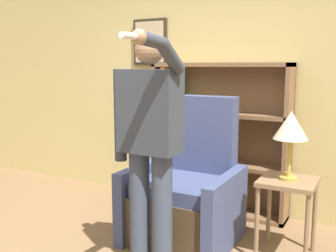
{
  "coord_description": "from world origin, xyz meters",
  "views": [
    {
      "loc": [
        1.6,
        -1.93,
        1.54
      ],
      "look_at": [
        0.14,
        0.73,
        1.07
      ],
      "focal_mm": 42.0,
      "sensor_mm": 36.0,
      "label": 1
    }
  ],
  "objects": [
    {
      "name": "bookcase",
      "position": [
        -0.02,
        1.87,
        0.77
      ],
      "size": [
        1.45,
        0.28,
        1.57
      ],
      "color": "brown",
      "rests_on": "ground_plane"
    },
    {
      "name": "person_standing",
      "position": [
        0.16,
        0.42,
        1.01
      ],
      "size": [
        0.58,
        0.78,
        1.75
      ],
      "color": "#384256",
      "rests_on": "ground_plane"
    },
    {
      "name": "table_lamp",
      "position": [
        0.99,
        1.18,
        1.06
      ],
      "size": [
        0.27,
        0.27,
        0.55
      ],
      "color": "gold",
      "rests_on": "side_table"
    },
    {
      "name": "wall_back",
      "position": [
        -0.01,
        2.03,
        1.4
      ],
      "size": [
        8.0,
        0.11,
        2.8
      ],
      "color": "tan",
      "rests_on": "ground_plane"
    },
    {
      "name": "armchair",
      "position": [
        0.13,
        1.1,
        0.39
      ],
      "size": [
        0.91,
        0.83,
        1.26
      ],
      "color": "#4C3823",
      "rests_on": "ground_plane"
    },
    {
      "name": "side_table",
      "position": [
        0.99,
        1.18,
        0.52
      ],
      "size": [
        0.43,
        0.43,
        0.64
      ],
      "color": "#846647",
      "rests_on": "ground_plane"
    }
  ]
}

